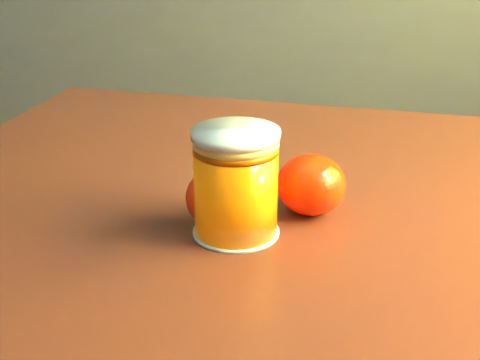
# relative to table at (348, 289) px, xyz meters

# --- Properties ---
(kitchen_counter) EXTENTS (3.15, 0.60, 0.90)m
(kitchen_counter) POSITION_rel_table_xyz_m (-1.01, 1.47, -0.18)
(kitchen_counter) COLOR #55555A
(kitchen_counter) RESTS_ON ground
(table) EXTENTS (0.97, 0.69, 0.72)m
(table) POSITION_rel_table_xyz_m (0.00, 0.00, 0.00)
(table) COLOR #5D2617
(table) RESTS_ON ground
(juice_glass) EXTENTS (0.08, 0.08, 0.10)m
(juice_glass) POSITION_rel_table_xyz_m (-0.10, -0.08, 0.14)
(juice_glass) COLOR orange
(juice_glass) RESTS_ON table
(orange_front) EXTENTS (0.06, 0.06, 0.06)m
(orange_front) POSITION_rel_table_xyz_m (-0.12, -0.07, 0.12)
(orange_front) COLOR #FF2505
(orange_front) RESTS_ON table
(orange_back) EXTENTS (0.08, 0.08, 0.06)m
(orange_back) POSITION_rel_table_xyz_m (-0.04, -0.02, 0.12)
(orange_back) COLOR #FF2505
(orange_back) RESTS_ON table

